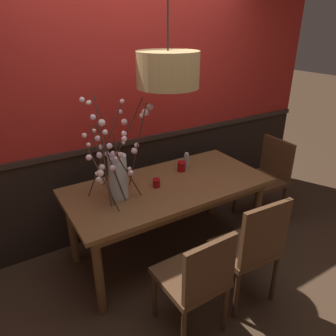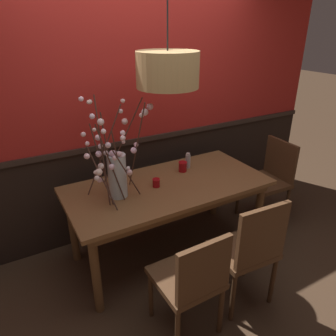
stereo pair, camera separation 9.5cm
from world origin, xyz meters
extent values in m
plane|color=#422D1E|center=(0.00, 0.00, 0.00)|extent=(24.00, 24.00, 0.00)
cube|color=black|center=(0.00, 0.66, 0.48)|extent=(4.52, 0.12, 0.96)
cube|color=#31241E|center=(0.00, 0.65, 0.98)|extent=(4.52, 0.14, 0.05)
cube|color=#B2231E|center=(0.00, 0.66, 1.94)|extent=(4.52, 0.12, 1.95)
cube|color=brown|center=(0.00, 0.00, 0.74)|extent=(1.80, 0.87, 0.04)
cube|color=brown|center=(0.00, 0.00, 0.68)|extent=(1.69, 0.76, 0.08)
cylinder|color=brown|center=(-0.81, -0.34, 0.36)|extent=(0.07, 0.07, 0.72)
cylinder|color=brown|center=(0.81, -0.34, 0.36)|extent=(0.07, 0.07, 0.72)
cylinder|color=brown|center=(-0.81, 0.34, 0.36)|extent=(0.07, 0.07, 0.72)
cylinder|color=brown|center=(0.81, 0.34, 0.36)|extent=(0.07, 0.07, 0.72)
cube|color=#4C301C|center=(-0.24, 0.75, 0.46)|extent=(0.44, 0.46, 0.04)
cube|color=#4C301C|center=(-0.25, 0.95, 0.73)|extent=(0.40, 0.06, 0.49)
cylinder|color=#412917|center=(-0.05, 0.57, 0.22)|extent=(0.04, 0.04, 0.44)
cylinder|color=#412917|center=(-0.41, 0.55, 0.22)|extent=(0.04, 0.04, 0.44)
cylinder|color=#412917|center=(-0.07, 0.95, 0.22)|extent=(0.04, 0.04, 0.44)
cylinder|color=#412917|center=(-0.43, 0.93, 0.22)|extent=(0.04, 0.04, 0.44)
cube|color=#4C301C|center=(1.22, 0.00, 0.46)|extent=(0.45, 0.47, 0.04)
cube|color=#4C301C|center=(1.41, -0.01, 0.70)|extent=(0.06, 0.43, 0.43)
cylinder|color=#412917|center=(1.03, -0.19, 0.22)|extent=(0.04, 0.04, 0.44)
cylinder|color=#412917|center=(1.05, 0.20, 0.22)|extent=(0.04, 0.04, 0.44)
cylinder|color=#412917|center=(1.39, -0.20, 0.22)|extent=(0.04, 0.04, 0.44)
cylinder|color=#412917|center=(1.41, 0.19, 0.22)|extent=(0.04, 0.04, 0.44)
cube|color=#4C301C|center=(0.23, -0.76, 0.47)|extent=(0.47, 0.42, 0.04)
cube|color=#4C301C|center=(0.22, -0.94, 0.72)|extent=(0.42, 0.06, 0.46)
cylinder|color=#412917|center=(0.05, -0.58, 0.22)|extent=(0.04, 0.04, 0.45)
cylinder|color=#412917|center=(0.43, -0.61, 0.22)|extent=(0.04, 0.04, 0.45)
cylinder|color=#412917|center=(0.03, -0.92, 0.22)|extent=(0.04, 0.04, 0.45)
cylinder|color=#412917|center=(0.41, -0.94, 0.22)|extent=(0.04, 0.04, 0.45)
cube|color=#4C301C|center=(-0.30, -0.77, 0.45)|extent=(0.43, 0.45, 0.04)
cube|color=#4C301C|center=(-0.29, -0.97, 0.67)|extent=(0.40, 0.04, 0.40)
cylinder|color=#412917|center=(-0.48, -0.59, 0.21)|extent=(0.04, 0.04, 0.42)
cylinder|color=#412917|center=(-0.12, -0.58, 0.21)|extent=(0.04, 0.04, 0.42)
cylinder|color=#412917|center=(-0.47, -0.97, 0.21)|extent=(0.04, 0.04, 0.42)
cylinder|color=#412917|center=(-0.11, -0.96, 0.21)|extent=(0.04, 0.04, 0.42)
cube|color=#4C301C|center=(0.27, 0.76, 0.45)|extent=(0.47, 0.43, 0.04)
cube|color=#4C301C|center=(0.28, 0.95, 0.71)|extent=(0.43, 0.06, 0.48)
cylinder|color=#412917|center=(0.45, 0.58, 0.21)|extent=(0.04, 0.04, 0.43)
cylinder|color=#412917|center=(0.06, 0.60, 0.21)|extent=(0.04, 0.04, 0.43)
cylinder|color=#412917|center=(0.47, 0.93, 0.21)|extent=(0.04, 0.04, 0.43)
cylinder|color=#412917|center=(0.08, 0.95, 0.21)|extent=(0.04, 0.04, 0.43)
cylinder|color=silver|center=(-0.46, 0.02, 0.94)|extent=(0.15, 0.15, 0.37)
cylinder|color=silver|center=(-0.46, 0.02, 0.80)|extent=(0.13, 0.13, 0.08)
cylinder|color=#472D23|center=(-0.41, -0.09, 0.99)|extent=(0.25, 0.09, 0.47)
sphere|color=white|center=(-0.41, -0.10, 1.04)|extent=(0.03, 0.03, 0.03)
sphere|color=#FFD1DC|center=(-0.41, -0.12, 1.02)|extent=(0.03, 0.03, 0.03)
sphere|color=silver|center=(-0.40, -0.09, 1.00)|extent=(0.05, 0.05, 0.05)
cylinder|color=#472D23|center=(-0.57, 0.01, 1.17)|extent=(0.03, 0.22, 0.83)
sphere|color=silver|center=(-0.57, 0.04, 1.21)|extent=(0.04, 0.04, 0.04)
sphere|color=#FFCDE3|center=(-0.67, 0.04, 1.58)|extent=(0.04, 0.04, 0.04)
sphere|color=silver|center=(-0.62, 0.01, 1.46)|extent=(0.04, 0.04, 0.04)
cylinder|color=#472D23|center=(-0.34, 0.17, 1.15)|extent=(0.32, 0.23, 0.78)
sphere|color=#F8D1D1|center=(-0.33, 0.16, 1.16)|extent=(0.03, 0.03, 0.03)
sphere|color=#FFD7D8|center=(-0.26, 0.30, 1.47)|extent=(0.04, 0.04, 0.04)
sphere|color=white|center=(-0.30, 0.26, 1.40)|extent=(0.04, 0.04, 0.04)
sphere|color=#FFD1D2|center=(-0.28, 0.24, 1.31)|extent=(0.05, 0.05, 0.05)
cylinder|color=#472D23|center=(-0.52, 0.02, 1.11)|extent=(0.05, 0.11, 0.70)
sphere|color=silver|center=(-0.54, 0.02, 1.16)|extent=(0.04, 0.04, 0.04)
sphere|color=#F5D3D6|center=(-0.57, -0.02, 1.41)|extent=(0.05, 0.05, 0.05)
sphere|color=#F6C4E2|center=(-0.49, 0.01, 1.15)|extent=(0.05, 0.05, 0.05)
cylinder|color=#472D23|center=(-0.61, -0.07, 0.99)|extent=(0.13, 0.26, 0.47)
sphere|color=#FFD6D2|center=(-0.65, -0.05, 1.04)|extent=(0.03, 0.03, 0.03)
sphere|color=#FFC6DF|center=(-0.63, -0.05, 0.97)|extent=(0.04, 0.04, 0.04)
sphere|color=#FFDBD0|center=(-0.63, -0.06, 1.05)|extent=(0.05, 0.05, 0.05)
sphere|color=#FACED6|center=(-0.61, -0.05, 0.97)|extent=(0.03, 0.03, 0.03)
sphere|color=white|center=(-0.66, -0.08, 1.01)|extent=(0.04, 0.04, 0.04)
sphere|color=#FFC5D1|center=(-0.72, -0.13, 1.22)|extent=(0.04, 0.04, 0.04)
cylinder|color=#472D23|center=(-0.46, -0.03, 1.05)|extent=(0.10, 0.02, 0.58)
sphere|color=#FFC9D1|center=(-0.50, -0.05, 1.13)|extent=(0.04, 0.04, 0.04)
sphere|color=#FFCBD8|center=(-0.45, -0.03, 1.14)|extent=(0.04, 0.04, 0.04)
sphere|color=#FAC7D8|center=(-0.42, -0.06, 1.32)|extent=(0.04, 0.04, 0.04)
sphere|color=#FDCED2|center=(-0.43, -0.09, 1.29)|extent=(0.04, 0.04, 0.04)
cylinder|color=#472D23|center=(-0.52, -0.03, 1.08)|extent=(0.17, 0.10, 0.64)
sphere|color=#F6CCE2|center=(-0.54, -0.06, 1.24)|extent=(0.04, 0.04, 0.04)
sphere|color=#FFCDE4|center=(-0.52, -0.05, 1.06)|extent=(0.05, 0.05, 0.05)
sphere|color=white|center=(-0.58, -0.10, 1.37)|extent=(0.04, 0.04, 0.04)
cylinder|color=#472D23|center=(-0.29, 0.01, 1.15)|extent=(0.05, 0.31, 0.79)
sphere|color=#FFC7D6|center=(-0.15, 0.03, 1.47)|extent=(0.05, 0.05, 0.05)
sphere|color=#FFC5DE|center=(-0.28, 0.02, 1.17)|extent=(0.04, 0.04, 0.04)
sphere|color=#FFDAD4|center=(-0.22, 0.03, 1.41)|extent=(0.04, 0.04, 0.04)
sphere|color=#F6C6E5|center=(-0.31, 0.02, 1.13)|extent=(0.05, 0.05, 0.05)
sphere|color=white|center=(-0.21, 0.00, 1.44)|extent=(0.06, 0.06, 0.06)
cylinder|color=#472D23|center=(-0.58, 0.03, 1.06)|extent=(0.07, 0.26, 0.61)
sphere|color=#F9C6D2|center=(-0.68, -0.01, 1.27)|extent=(0.03, 0.03, 0.03)
sphere|color=silver|center=(-0.59, 0.00, 1.06)|extent=(0.05, 0.05, 0.05)
sphere|color=#FAC5CF|center=(-0.69, 0.02, 1.33)|extent=(0.04, 0.04, 0.04)
sphere|color=#F2C5E4|center=(-0.59, 0.03, 1.15)|extent=(0.05, 0.05, 0.05)
cylinder|color=#472D23|center=(-0.50, 0.17, 1.12)|extent=(0.36, 0.05, 0.72)
sphere|color=#F7DCD4|center=(-0.54, 0.25, 1.28)|extent=(0.03, 0.03, 0.03)
sphere|color=#F7DCD3|center=(-0.53, 0.34, 1.48)|extent=(0.04, 0.04, 0.04)
sphere|color=#FFDBD2|center=(-0.55, 0.33, 1.48)|extent=(0.03, 0.03, 0.03)
sphere|color=#FFCDE1|center=(-0.53, 0.22, 1.21)|extent=(0.05, 0.05, 0.05)
cylinder|color=#9E0F14|center=(-0.11, 0.01, 0.79)|extent=(0.06, 0.06, 0.08)
torus|color=red|center=(-0.11, 0.01, 0.83)|extent=(0.07, 0.07, 0.01)
cylinder|color=silver|center=(-0.11, 0.01, 0.78)|extent=(0.04, 0.04, 0.04)
cylinder|color=#9E0F14|center=(0.26, 0.16, 0.80)|extent=(0.08, 0.08, 0.10)
torus|color=red|center=(0.26, 0.16, 0.85)|extent=(0.08, 0.08, 0.01)
cylinder|color=silver|center=(0.26, 0.16, 0.79)|extent=(0.06, 0.06, 0.05)
cylinder|color=#ADADB2|center=(0.35, 0.21, 0.82)|extent=(0.05, 0.05, 0.13)
cylinder|color=beige|center=(0.35, 0.21, 0.90)|extent=(0.04, 0.04, 0.02)
cylinder|color=tan|center=(-0.03, -0.04, 1.75)|extent=(0.48, 0.48, 0.27)
sphere|color=#F9EAB7|center=(-0.03, -0.04, 1.71)|extent=(0.14, 0.14, 0.14)
camera|label=1|loc=(-1.32, -2.14, 2.07)|focal=33.97mm
camera|label=2|loc=(-1.24, -2.19, 2.07)|focal=33.97mm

